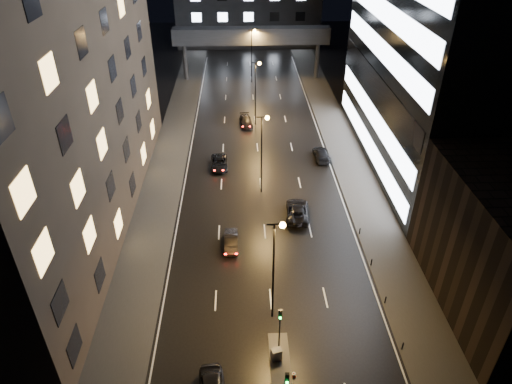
% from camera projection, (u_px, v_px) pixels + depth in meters
% --- Properties ---
extents(ground, '(160.00, 160.00, 0.00)m').
position_uv_depth(ground, '(257.00, 147.00, 66.64)').
color(ground, black).
rests_on(ground, ground).
extents(sidewalk_left, '(5.00, 110.00, 0.15)m').
position_uv_depth(sidewalk_left, '(167.00, 165.00, 62.02)').
color(sidewalk_left, '#383533').
rests_on(sidewalk_left, ground).
extents(sidewalk_right, '(5.00, 110.00, 0.15)m').
position_uv_depth(sidewalk_right, '(349.00, 162.00, 62.80)').
color(sidewalk_right, '#383533').
rests_on(sidewalk_right, ground).
extents(building_left, '(15.00, 48.00, 40.00)m').
position_uv_depth(building_left, '(19.00, 37.00, 41.64)').
color(building_left, '#2D2319').
rests_on(building_left, ground).
extents(building_right_low, '(10.00, 18.00, 12.00)m').
position_uv_depth(building_right_low, '(512.00, 250.00, 38.01)').
color(building_right_low, black).
rests_on(building_right_low, ground).
extents(skybridge, '(30.00, 3.00, 10.00)m').
position_uv_depth(skybridge, '(251.00, 36.00, 87.28)').
color(skybridge, '#333335').
rests_on(skybridge, ground).
extents(median_island, '(1.60, 8.00, 0.15)m').
position_uv_depth(median_island, '(281.00, 376.00, 34.74)').
color(median_island, '#383533').
rests_on(median_island, ground).
extents(traffic_signal_near, '(0.28, 0.34, 4.40)m').
position_uv_depth(traffic_signal_near, '(280.00, 323.00, 35.19)').
color(traffic_signal_near, black).
rests_on(traffic_signal_near, median_island).
extents(bollard_row, '(0.12, 25.12, 0.90)m').
position_uv_depth(bollard_row, '(393.00, 322.00, 38.62)').
color(bollard_row, black).
rests_on(bollard_row, ground).
extents(streetlight_near, '(1.45, 0.50, 10.15)m').
position_uv_depth(streetlight_near, '(276.00, 259.00, 36.27)').
color(streetlight_near, black).
rests_on(streetlight_near, ground).
extents(streetlight_mid_a, '(1.45, 0.50, 10.15)m').
position_uv_depth(streetlight_mid_a, '(263.00, 145.00, 53.05)').
color(streetlight_mid_a, black).
rests_on(streetlight_mid_a, ground).
extents(streetlight_mid_b, '(1.45, 0.50, 10.15)m').
position_uv_depth(streetlight_mid_b, '(256.00, 85.00, 69.83)').
color(streetlight_mid_b, black).
rests_on(streetlight_mid_b, ground).
extents(streetlight_far, '(1.45, 0.50, 10.15)m').
position_uv_depth(streetlight_far, '(252.00, 49.00, 86.61)').
color(streetlight_far, black).
rests_on(streetlight_far, ground).
extents(car_away_b, '(1.39, 3.93, 1.29)m').
position_uv_depth(car_away_b, '(231.00, 241.00, 47.42)').
color(car_away_b, black).
rests_on(car_away_b, ground).
extents(car_away_c, '(2.36, 4.80, 1.31)m').
position_uv_depth(car_away_c, '(219.00, 163.00, 61.39)').
color(car_away_c, black).
rests_on(car_away_c, ground).
extents(car_away_d, '(2.30, 4.70, 1.32)m').
position_uv_depth(car_away_d, '(246.00, 121.00, 72.81)').
color(car_away_d, black).
rests_on(car_away_d, ground).
extents(car_toward_a, '(2.93, 5.54, 1.48)m').
position_uv_depth(car_toward_a, '(297.00, 211.00, 51.87)').
color(car_toward_a, black).
rests_on(car_toward_a, ground).
extents(car_toward_b, '(1.99, 4.82, 1.39)m').
position_uv_depth(car_toward_b, '(321.00, 154.00, 63.41)').
color(car_toward_b, black).
rests_on(car_toward_b, ground).
extents(utility_cabinet, '(0.90, 0.72, 1.07)m').
position_uv_depth(utility_cabinet, '(276.00, 354.00, 35.65)').
color(utility_cabinet, '#444446').
rests_on(utility_cabinet, median_island).
extents(cone_a, '(0.45, 0.45, 0.46)m').
position_uv_depth(cone_a, '(294.00, 374.00, 34.67)').
color(cone_a, '#F5390C').
rests_on(cone_a, ground).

